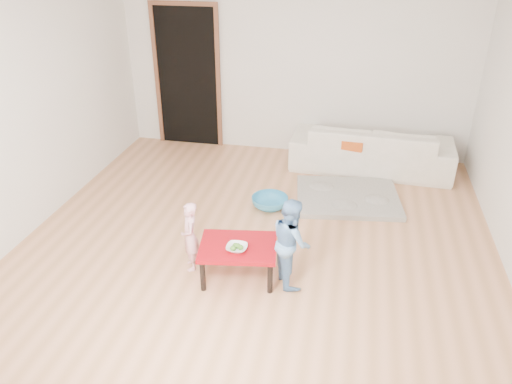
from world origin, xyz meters
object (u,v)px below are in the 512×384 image
(sofa, at_px, (371,147))
(child_pink, at_px, (190,237))
(bowl, at_px, (237,248))
(child_blue, at_px, (291,242))
(red_table, at_px, (238,261))
(basin, at_px, (270,202))

(sofa, relative_size, child_pink, 3.04)
(bowl, height_order, child_blue, child_blue)
(bowl, bearing_deg, sofa, 67.15)
(red_table, xyz_separation_m, basin, (0.05, 1.40, -0.11))
(red_table, height_order, child_blue, child_blue)
(sofa, bearing_deg, child_pink, 60.83)
(sofa, xyz_separation_m, child_pink, (-1.71, -2.74, 0.04))
(red_table, relative_size, child_pink, 1.01)
(sofa, xyz_separation_m, child_blue, (-0.73, -2.75, 0.12))
(sofa, xyz_separation_m, basin, (-1.17, -1.40, -0.25))
(bowl, bearing_deg, child_blue, 14.39)
(child_pink, xyz_separation_m, basin, (0.54, 1.35, -0.29))
(red_table, distance_m, basin, 1.41)
(sofa, height_order, bowl, sofa)
(sofa, distance_m, bowl, 3.12)
(child_pink, relative_size, child_blue, 0.82)
(child_pink, distance_m, child_blue, 0.99)
(child_blue, xyz_separation_m, basin, (-0.44, 1.36, -0.37))
(red_table, xyz_separation_m, child_blue, (0.49, 0.05, 0.26))
(bowl, height_order, child_pink, child_pink)
(red_table, bearing_deg, bowl, -84.03)
(red_table, bearing_deg, sofa, 66.43)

